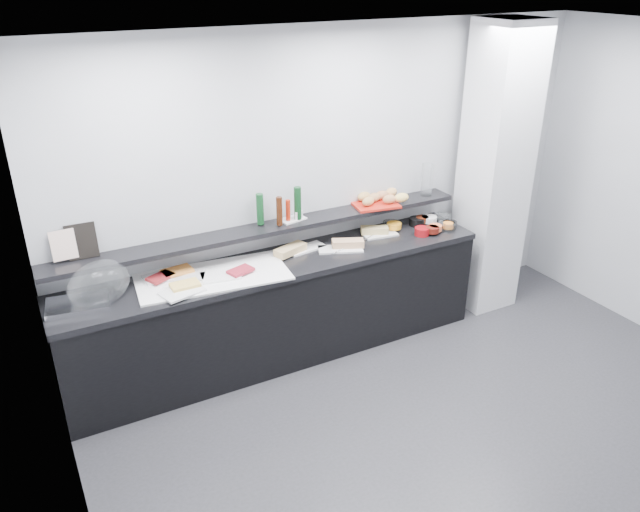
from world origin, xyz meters
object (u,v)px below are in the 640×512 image
carafe (427,180)px  bread_tray (376,205)px  framed_print (82,241)px  sandwich_plate_mid (340,249)px  cloche_base (78,304)px  condiment_tray (292,219)px

carafe → bread_tray: bearing=-178.6°
framed_print → bread_tray: (2.47, -0.10, -0.12)m
sandwich_plate_mid → framed_print: framed_print is taller
cloche_base → bread_tray: 2.61m
carafe → framed_print: bearing=178.3°
sandwich_plate_mid → framed_print: size_ratio=1.45×
bread_tray → carafe: bearing=11.1°
framed_print → bread_tray: framed_print is taller
sandwich_plate_mid → condiment_tray: 0.48m
sandwich_plate_mid → carafe: bearing=34.1°
condiment_tray → carafe: (1.37, -0.03, 0.14)m
framed_print → sandwich_plate_mid: bearing=-6.6°
cloche_base → framed_print: size_ratio=1.65×
condiment_tray → carafe: size_ratio=0.74×
carafe → sandwich_plate_mid: bearing=-168.4°
condiment_tray → carafe: bearing=-13.7°
cloche_base → bread_tray: bearing=12.2°
sandwich_plate_mid → framed_print: (-2.00, 0.30, 0.37)m
sandwich_plate_mid → framed_print: 2.06m
bread_tray → carafe: (0.56, 0.01, 0.14)m
bread_tray → framed_print: bearing=-172.7°
condiment_tray → cloche_base: bearing=174.4°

